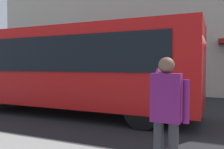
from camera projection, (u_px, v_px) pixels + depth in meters
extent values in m
plane|color=#232326|center=(173.00, 120.00, 7.51)|extent=(60.00, 60.00, 0.00)
cube|color=red|center=(71.00, 67.00, 8.58)|extent=(9.00, 2.50, 2.60)
cube|color=black|center=(48.00, 54.00, 7.41)|extent=(7.60, 0.06, 1.10)
cylinder|color=black|center=(29.00, 93.00, 10.84)|extent=(1.00, 0.28, 1.00)
cylinder|color=black|center=(160.00, 100.00, 8.43)|extent=(1.00, 0.28, 1.00)
cylinder|color=black|center=(142.00, 111.00, 6.41)|extent=(1.00, 0.28, 1.00)
cube|color=#6B1960|center=(166.00, 97.00, 3.24)|extent=(0.40, 0.24, 0.66)
sphere|color=brown|center=(166.00, 65.00, 3.22)|extent=(0.22, 0.22, 0.22)
cylinder|color=#6B1960|center=(186.00, 102.00, 3.14)|extent=(0.09, 0.09, 0.58)
cylinder|color=#6B1960|center=(156.00, 80.00, 3.45)|extent=(0.09, 0.48, 0.37)
cube|color=black|center=(164.00, 67.00, 3.54)|extent=(0.07, 0.01, 0.14)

